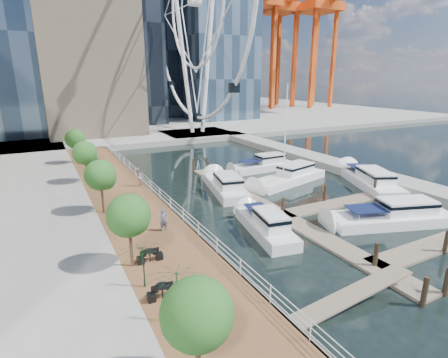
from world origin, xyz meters
TOP-DOWN VIEW (x-y plane):
  - ground at (0.00, 0.00)m, footprint 520.00×520.00m
  - boardwalk at (-9.00, 15.00)m, footprint 6.00×60.00m
  - seawall at (-6.00, 15.00)m, footprint 0.25×60.00m
  - land_far at (0.00, 102.00)m, footprint 200.00×114.00m
  - breakwater at (20.00, 20.00)m, footprint 4.00×60.00m
  - pier at (14.00, 52.00)m, footprint 14.00×12.00m
  - railing at (-6.10, 15.00)m, footprint 0.10×60.00m
  - floating_docks at (7.97, 9.98)m, footprint 16.00×34.00m
  - ferris_wheel at (14.00, 52.00)m, footprint 5.80×45.60m
  - port_cranes at (67.67, 95.67)m, footprint 40.00×52.00m
  - street_trees at (-11.40, 14.00)m, footprint 2.60×42.60m
  - cafe_tables at (-10.40, -2.00)m, footprint 2.50×13.70m
  - yacht_foreground at (10.24, 2.31)m, footprint 12.08×6.76m
  - pedestrian_near at (-8.05, 8.00)m, footprint 0.67×0.48m
  - pedestrian_mid at (-6.84, 20.00)m, footprint 1.08×1.18m
  - pedestrian_far at (-9.55, 29.68)m, footprint 1.08×0.60m
  - moored_yachts at (9.49, 13.33)m, footprint 24.18×36.08m
  - cafe_seating at (-10.70, -3.96)m, footprint 4.80×16.37m

SIDE VIEW (x-z plane):
  - ground at x=0.00m, z-range 0.00..0.00m
  - yacht_foreground at x=10.24m, z-range -1.07..1.07m
  - moored_yachts at x=9.49m, z-range -5.75..5.75m
  - floating_docks at x=7.97m, z-range -0.81..1.79m
  - boardwalk at x=-9.00m, z-range 0.00..1.00m
  - seawall at x=-6.00m, z-range 0.00..1.00m
  - land_far at x=0.00m, z-range 0.00..1.00m
  - breakwater at x=20.00m, z-range 0.00..1.00m
  - pier at x=14.00m, z-range 0.00..1.00m
  - cafe_tables at x=-10.40m, z-range 1.00..1.74m
  - railing at x=-6.10m, z-range 1.00..2.05m
  - pedestrian_near at x=-8.05m, z-range 1.00..2.72m
  - pedestrian_far at x=-9.55m, z-range 1.00..2.74m
  - pedestrian_mid at x=-6.84m, z-range 1.00..2.95m
  - cafe_seating at x=-10.70m, z-range 0.94..3.66m
  - street_trees at x=-11.40m, z-range 1.99..6.59m
  - port_cranes at x=67.67m, z-range 1.00..39.00m
  - ferris_wheel at x=14.00m, z-range 2.02..49.82m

